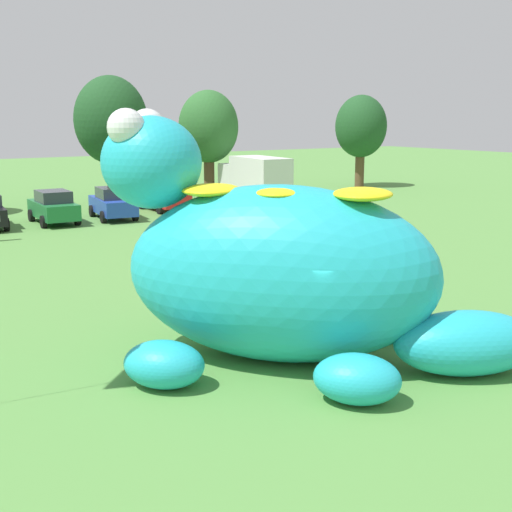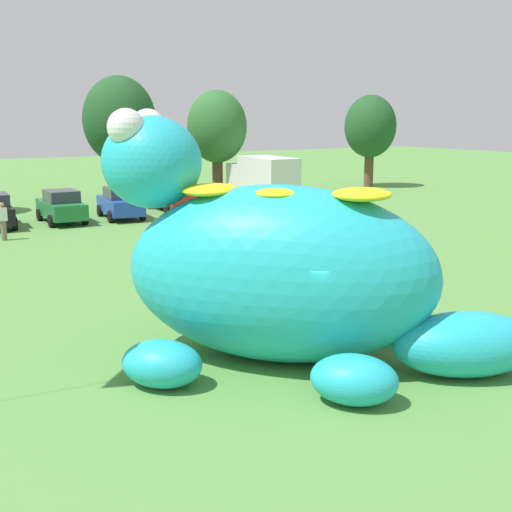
{
  "view_description": "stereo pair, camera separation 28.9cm",
  "coord_description": "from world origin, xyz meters",
  "px_view_note": "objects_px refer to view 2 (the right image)",
  "views": [
    {
      "loc": [
        -9.08,
        -10.98,
        5.47
      ],
      "look_at": [
        -0.72,
        1.85,
        2.23
      ],
      "focal_mm": 46.42,
      "sensor_mm": 36.0,
      "label": 1
    },
    {
      "loc": [
        -8.84,
        -11.14,
        5.47
      ],
      "look_at": [
        -0.72,
        1.85,
        2.23
      ],
      "focal_mm": 46.42,
      "sensor_mm": 36.0,
      "label": 2
    }
  ],
  "objects_px": {
    "car_red": "(172,196)",
    "spectator_near_inflatable": "(3,222)",
    "box_truck": "(263,178)",
    "car_blue": "(120,203)",
    "car_green": "(61,206)",
    "giant_inflatable_creature": "(280,271)"
  },
  "relations": [
    {
      "from": "giant_inflatable_creature",
      "to": "car_blue",
      "type": "height_order",
      "value": "giant_inflatable_creature"
    },
    {
      "from": "car_blue",
      "to": "car_red",
      "type": "bearing_deg",
      "value": 21.8
    },
    {
      "from": "car_blue",
      "to": "box_truck",
      "type": "relative_size",
      "value": 0.65
    },
    {
      "from": "giant_inflatable_creature",
      "to": "car_red",
      "type": "relative_size",
      "value": 2.47
    },
    {
      "from": "box_truck",
      "to": "car_red",
      "type": "bearing_deg",
      "value": -178.97
    },
    {
      "from": "giant_inflatable_creature",
      "to": "car_red",
      "type": "height_order",
      "value": "giant_inflatable_creature"
    },
    {
      "from": "car_green",
      "to": "car_blue",
      "type": "relative_size",
      "value": 0.97
    },
    {
      "from": "spectator_near_inflatable",
      "to": "car_green",
      "type": "bearing_deg",
      "value": 44.76
    },
    {
      "from": "car_red",
      "to": "spectator_near_inflatable",
      "type": "bearing_deg",
      "value": -155.03
    },
    {
      "from": "car_red",
      "to": "spectator_near_inflatable",
      "type": "xyz_separation_m",
      "value": [
        -10.53,
        -4.91,
        -0.01
      ]
    },
    {
      "from": "giant_inflatable_creature",
      "to": "box_truck",
      "type": "distance_m",
      "value": 28.04
    },
    {
      "from": "car_blue",
      "to": "box_truck",
      "type": "xyz_separation_m",
      "value": [
        10.22,
        1.61,
        0.74
      ]
    },
    {
      "from": "spectator_near_inflatable",
      "to": "car_red",
      "type": "bearing_deg",
      "value": 24.97
    },
    {
      "from": "car_green",
      "to": "car_red",
      "type": "distance_m",
      "value": 7.0
    },
    {
      "from": "giant_inflatable_creature",
      "to": "car_green",
      "type": "distance_m",
      "value": 22.5
    },
    {
      "from": "giant_inflatable_creature",
      "to": "box_truck",
      "type": "relative_size",
      "value": 1.55
    },
    {
      "from": "giant_inflatable_creature",
      "to": "car_red",
      "type": "xyz_separation_m",
      "value": [
        8.29,
        23.71,
        -1.21
      ]
    },
    {
      "from": "box_truck",
      "to": "car_blue",
      "type": "bearing_deg",
      "value": -171.05
    },
    {
      "from": "car_blue",
      "to": "spectator_near_inflatable",
      "type": "bearing_deg",
      "value": -153.36
    },
    {
      "from": "car_blue",
      "to": "spectator_near_inflatable",
      "type": "distance_m",
      "value": 7.61
    },
    {
      "from": "car_blue",
      "to": "spectator_near_inflatable",
      "type": "xyz_separation_m",
      "value": [
        -6.8,
        -3.41,
        -0.01
      ]
    },
    {
      "from": "car_red",
      "to": "box_truck",
      "type": "xyz_separation_m",
      "value": [
        6.49,
        0.12,
        0.74
      ]
    }
  ]
}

